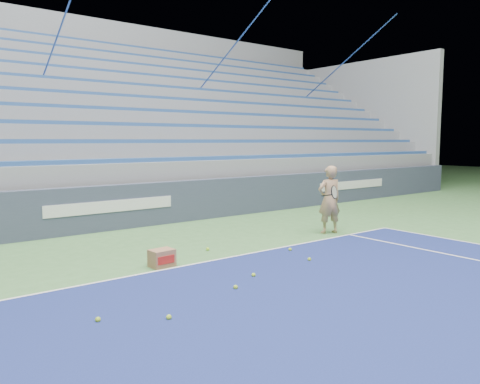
{
  "coord_description": "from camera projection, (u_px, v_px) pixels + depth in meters",
  "views": [
    {
      "loc": [
        -4.37,
        5.03,
        2.18
      ],
      "look_at": [
        1.31,
        12.38,
        1.15
      ],
      "focal_mm": 35.0,
      "sensor_mm": 36.0,
      "label": 1
    }
  ],
  "objects": [
    {
      "name": "sponsor_barrier",
      "position": [
        110.0,
        208.0,
        11.37
      ],
      "size": [
        30.0,
        0.32,
        1.1
      ],
      "color": "#373F54",
      "rests_on": "ground"
    },
    {
      "name": "bleachers",
      "position": [
        41.0,
        135.0,
        15.67
      ],
      "size": [
        31.0,
        9.15,
        7.3
      ],
      "color": "gray",
      "rests_on": "ground"
    },
    {
      "name": "tennis_player",
      "position": [
        329.0,
        200.0,
        10.94
      ],
      "size": [
        0.94,
        0.89,
        1.59
      ],
      "color": "tan",
      "rests_on": "ground"
    },
    {
      "name": "ball_box",
      "position": [
        162.0,
        258.0,
        8.09
      ],
      "size": [
        0.42,
        0.34,
        0.3
      ],
      "color": "#926646",
      "rests_on": "ground"
    },
    {
      "name": "tennis_ball_0",
      "position": [
        98.0,
        320.0,
        5.62
      ],
      "size": [
        0.07,
        0.07,
        0.07
      ],
      "primitive_type": "sphere",
      "color": "#A7D42B",
      "rests_on": "ground"
    },
    {
      "name": "tennis_ball_1",
      "position": [
        208.0,
        249.0,
        9.27
      ],
      "size": [
        0.07,
        0.07,
        0.07
      ],
      "primitive_type": "sphere",
      "color": "#A7D42B",
      "rests_on": "ground"
    },
    {
      "name": "tennis_ball_2",
      "position": [
        309.0,
        259.0,
        8.46
      ],
      "size": [
        0.07,
        0.07,
        0.07
      ],
      "primitive_type": "sphere",
      "color": "#A7D42B",
      "rests_on": "ground"
    },
    {
      "name": "tennis_ball_3",
      "position": [
        254.0,
        275.0,
        7.48
      ],
      "size": [
        0.07,
        0.07,
        0.07
      ],
      "primitive_type": "sphere",
      "color": "#A7D42B",
      "rests_on": "ground"
    },
    {
      "name": "tennis_ball_4",
      "position": [
        236.0,
        287.0,
        6.86
      ],
      "size": [
        0.07,
        0.07,
        0.07
      ],
      "primitive_type": "sphere",
      "color": "#A7D42B",
      "rests_on": "ground"
    },
    {
      "name": "tennis_ball_5",
      "position": [
        290.0,
        250.0,
        9.22
      ],
      "size": [
        0.07,
        0.07,
        0.07
      ],
      "primitive_type": "sphere",
      "color": "#A7D42B",
      "rests_on": "ground"
    },
    {
      "name": "tennis_ball_6",
      "position": [
        169.0,
        317.0,
        5.69
      ],
      "size": [
        0.07,
        0.07,
        0.07
      ],
      "primitive_type": "sphere",
      "color": "#A7D42B",
      "rests_on": "ground"
    }
  ]
}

